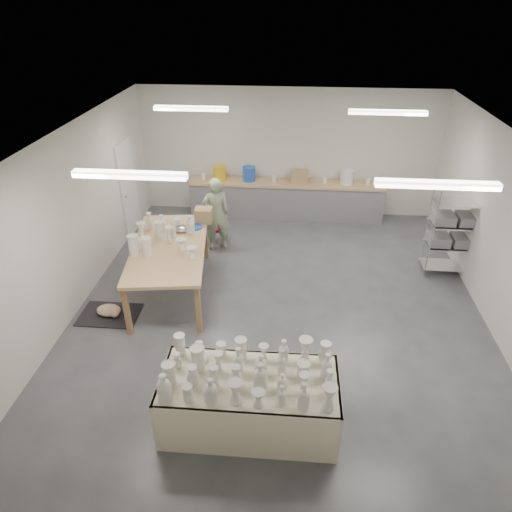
# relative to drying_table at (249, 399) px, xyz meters

# --- Properties ---
(room) EXTENTS (8.00, 8.02, 3.00)m
(room) POSITION_rel_drying_table_xyz_m (0.16, 2.66, 1.61)
(room) COLOR #424449
(room) RESTS_ON ground
(back_counter) EXTENTS (4.60, 0.60, 1.24)m
(back_counter) POSITION_rel_drying_table_xyz_m (0.26, 6.26, 0.04)
(back_counter) COLOR tan
(back_counter) RESTS_ON ground
(wire_shelf) EXTENTS (0.88, 0.48, 1.80)m
(wire_shelf) POSITION_rel_drying_table_xyz_m (3.46, 3.98, 0.47)
(wire_shelf) COLOR silver
(wire_shelf) RESTS_ON ground
(drying_table) EXTENTS (2.20, 1.06, 1.15)m
(drying_table) POSITION_rel_drying_table_xyz_m (0.00, 0.00, 0.00)
(drying_table) COLOR olive
(drying_table) RESTS_ON ground
(work_table) EXTENTS (1.60, 2.69, 1.33)m
(work_table) POSITION_rel_drying_table_xyz_m (-1.72, 2.97, 0.51)
(work_table) COLOR tan
(work_table) RESTS_ON ground
(rug) EXTENTS (1.00, 0.70, 0.02)m
(rug) POSITION_rel_drying_table_xyz_m (-2.64, 2.03, -0.43)
(rug) COLOR black
(rug) RESTS_ON ground
(cat) EXTENTS (0.46, 0.35, 0.18)m
(cat) POSITION_rel_drying_table_xyz_m (-2.62, 2.02, -0.33)
(cat) COLOR white
(cat) RESTS_ON rug
(potter) EXTENTS (0.67, 0.54, 1.59)m
(potter) POSITION_rel_drying_table_xyz_m (-1.16, 4.55, 0.35)
(potter) COLOR #94A681
(potter) RESTS_ON ground
(red_stool) EXTENTS (0.50, 0.50, 0.35)m
(red_stool) POSITION_rel_drying_table_xyz_m (-1.16, 4.82, -0.12)
(red_stool) COLOR #A3172C
(red_stool) RESTS_ON ground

